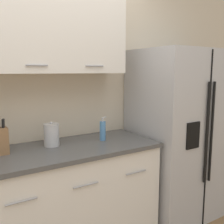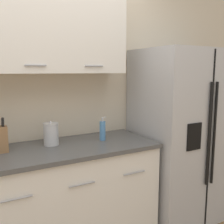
{
  "view_description": "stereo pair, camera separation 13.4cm",
  "coord_description": "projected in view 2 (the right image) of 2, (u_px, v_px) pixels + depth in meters",
  "views": [
    {
      "loc": [
        -0.5,
        -1.23,
        1.51
      ],
      "look_at": [
        0.72,
        0.71,
        1.15
      ],
      "focal_mm": 42.0,
      "sensor_mm": 36.0,
      "label": 1
    },
    {
      "loc": [
        -0.38,
        -1.3,
        1.51
      ],
      "look_at": [
        0.72,
        0.71,
        1.15
      ],
      "focal_mm": 42.0,
      "sensor_mm": 36.0,
      "label": 2
    }
  ],
  "objects": [
    {
      "name": "counter_unit",
      "position": [
        41.0,
        202.0,
        2.12
      ],
      "size": [
        1.92,
        0.64,
        0.9
      ],
      "color": "black",
      "rests_on": "ground_plane"
    },
    {
      "name": "wall_back",
      "position": [
        22.0,
        78.0,
        2.2
      ],
      "size": [
        10.0,
        0.39,
        2.6
      ],
      "color": "beige",
      "rests_on": "ground_plane"
    },
    {
      "name": "steel_canister",
      "position": [
        51.0,
        134.0,
        2.17
      ],
      "size": [
        0.13,
        0.13,
        0.2
      ],
      "color": "#B7B7BA",
      "rests_on": "counter_unit"
    },
    {
      "name": "soap_dispenser",
      "position": [
        103.0,
        130.0,
        2.32
      ],
      "size": [
        0.06,
        0.05,
        0.21
      ],
      "color": "#4C7FB2",
      "rests_on": "counter_unit"
    },
    {
      "name": "refrigerator",
      "position": [
        182.0,
        135.0,
        2.7
      ],
      "size": [
        0.91,
        0.74,
        1.72
      ],
      "color": "#B2B2B5",
      "rests_on": "ground_plane"
    }
  ]
}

